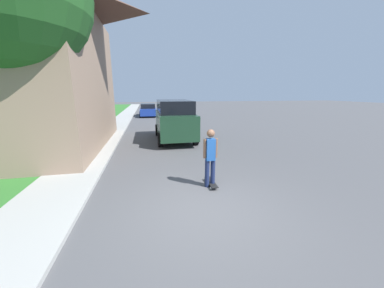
% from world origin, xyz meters
% --- Properties ---
extents(ground_plane, '(120.00, 120.00, 0.00)m').
position_xyz_m(ground_plane, '(0.00, 0.00, 0.00)').
color(ground_plane, '#49494C').
extents(sidewalk, '(1.80, 80.00, 0.10)m').
position_xyz_m(sidewalk, '(-3.60, 6.00, 0.05)').
color(sidewalk, '#9E9E99').
rests_on(sidewalk, ground_plane).
extents(suv_parked, '(2.04, 4.61, 2.24)m').
position_xyz_m(suv_parked, '(0.36, 7.70, 1.20)').
color(suv_parked, '#193823').
rests_on(suv_parked, ground_plane).
extents(car_down_street, '(1.89, 4.40, 1.42)m').
position_xyz_m(car_down_street, '(-1.01, 21.08, 0.68)').
color(car_down_street, navy).
rests_on(car_down_street, ground_plane).
extents(skateboarder, '(0.41, 0.22, 1.68)m').
position_xyz_m(skateboarder, '(0.57, 1.22, 0.93)').
color(skateboarder, '#192347').
rests_on(skateboarder, ground_plane).
extents(skateboard, '(0.20, 0.82, 0.10)m').
position_xyz_m(skateboard, '(0.63, 1.29, 0.08)').
color(skateboard, black).
rests_on(skateboard, ground_plane).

